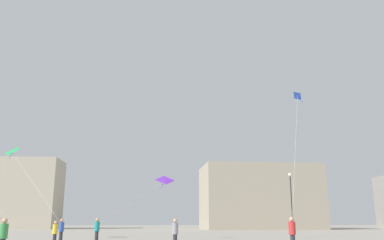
{
  "coord_description": "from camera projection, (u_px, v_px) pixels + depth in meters",
  "views": [
    {
      "loc": [
        -1.25,
        -4.97,
        1.63
      ],
      "look_at": [
        0.0,
        15.83,
        6.85
      ],
      "focal_mm": 37.66,
      "sensor_mm": 36.0,
      "label": 1
    }
  ],
  "objects": [
    {
      "name": "kite_emerald_delta",
      "position": [
        12.0,
        152.0,
        37.07
      ],
      "size": [
        7.29,
        6.09,
        6.97
      ],
      "color": "green"
    },
    {
      "name": "kite_violet_delta",
      "position": [
        164.0,
        181.0,
        38.13
      ],
      "size": [
        5.91,
        6.78,
        4.44
      ],
      "color": "purple"
    },
    {
      "name": "building_centre_hall",
      "position": [
        259.0,
        197.0,
        79.94
      ],
      "size": [
        23.12,
        14.64,
        12.25
      ],
      "color": "#A39984",
      "rests_on": "ground_plane"
    },
    {
      "name": "person_in_teal",
      "position": [
        97.0,
        229.0,
        30.83
      ],
      "size": [
        0.4,
        0.4,
        1.83
      ],
      "rotation": [
        0.0,
        0.0,
        0.45
      ],
      "color": "#2D2D33",
      "rests_on": "ground_plane"
    },
    {
      "name": "person_in_grey",
      "position": [
        175.0,
        232.0,
        25.22
      ],
      "size": [
        0.38,
        0.38,
        1.75
      ],
      "rotation": [
        0.0,
        0.0,
        5.29
      ],
      "color": "#2D2D33",
      "rests_on": "ground_plane"
    },
    {
      "name": "kite_cobalt_delta",
      "position": [
        298.0,
        99.0,
        39.46
      ],
      "size": [
        5.99,
        14.4,
        12.74
      ],
      "color": "blue"
    },
    {
      "name": "lamppost_east",
      "position": [
        291.0,
        195.0,
        39.76
      ],
      "size": [
        0.36,
        0.36,
        6.28
      ],
      "color": "#2D2D30",
      "rests_on": "ground_plane"
    },
    {
      "name": "person_in_green",
      "position": [
        3.0,
        235.0,
        19.11
      ],
      "size": [
        0.38,
        0.38,
        1.75
      ],
      "rotation": [
        0.0,
        0.0,
        5.07
      ],
      "color": "#2D2D33",
      "rests_on": "ground_plane"
    },
    {
      "name": "person_in_yellow",
      "position": [
        55.0,
        232.0,
        27.53
      ],
      "size": [
        0.35,
        0.35,
        1.63
      ],
      "rotation": [
        0.0,
        0.0,
        6.21
      ],
      "color": "#2D2D33",
      "rests_on": "ground_plane"
    },
    {
      "name": "person_in_blue",
      "position": [
        61.0,
        229.0,
        30.86
      ],
      "size": [
        0.39,
        0.39,
        1.78
      ],
      "rotation": [
        0.0,
        0.0,
        0.47
      ],
      "color": "#2D2D33",
      "rests_on": "ground_plane"
    },
    {
      "name": "person_in_red",
      "position": [
        292.0,
        232.0,
        23.35
      ],
      "size": [
        0.4,
        0.4,
        1.84
      ],
      "rotation": [
        0.0,
        0.0,
        6.01
      ],
      "color": "#2D2D33",
      "rests_on": "ground_plane"
    }
  ]
}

